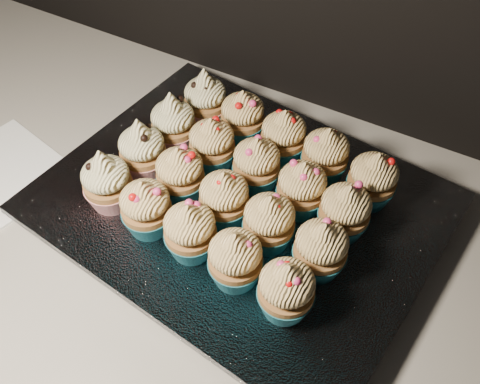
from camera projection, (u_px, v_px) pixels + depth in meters
The scene contains 23 objects.
worktop at pixel (260, 258), 0.70m from camera, with size 2.44×0.64×0.04m, color beige.
baking_tray at pixel (240, 211), 0.72m from camera, with size 0.46×0.35×0.02m, color black.
foil_lining at pixel (240, 203), 0.70m from camera, with size 0.49×0.38×0.01m, color silver.
cupcake_0 at pixel (107, 181), 0.67m from camera, with size 0.06×0.06×0.10m.
cupcake_1 at pixel (146, 207), 0.64m from camera, with size 0.06×0.06×0.08m.
cupcake_2 at pixel (190, 231), 0.62m from camera, with size 0.06×0.06×0.08m.
cupcake_3 at pixel (235, 259), 0.59m from camera, with size 0.06×0.06×0.08m.
cupcake_4 at pixel (286, 290), 0.57m from camera, with size 0.06×0.06×0.08m.
cupcake_5 at pixel (142, 150), 0.70m from camera, with size 0.06×0.06×0.10m.
cupcake_6 at pixel (180, 174), 0.68m from camera, with size 0.06×0.06×0.08m.
cupcake_7 at pixel (224, 198), 0.65m from camera, with size 0.06×0.06×0.08m.
cupcake_8 at pixel (269, 222), 0.63m from camera, with size 0.06×0.06×0.08m.
cupcake_9 at pixel (321, 249), 0.60m from camera, with size 0.06×0.06×0.08m.
cupcake_10 at pixel (173, 123), 0.74m from camera, with size 0.06×0.06×0.10m.
cupcake_11 at pixel (212, 145), 0.71m from camera, with size 0.06×0.06×0.08m.
cupcake_12 at pixel (256, 164), 0.69m from camera, with size 0.06×0.06×0.08m.
cupcake_13 at pixel (302, 188), 0.66m from camera, with size 0.06×0.06×0.08m.
cupcake_14 at pixel (345, 211), 0.64m from camera, with size 0.06×0.06×0.08m.
cupcake_15 at pixel (206, 99), 0.77m from camera, with size 0.06×0.06×0.10m.
cupcake_16 at pixel (243, 117), 0.75m from camera, with size 0.06×0.06×0.08m.
cupcake_17 at pixel (283, 136), 0.72m from camera, with size 0.06×0.06×0.08m.
cupcake_18 at pixel (325, 155), 0.70m from camera, with size 0.06×0.06×0.08m.
cupcake_19 at pixel (372, 180), 0.67m from camera, with size 0.06×0.06×0.08m.
Camera 1 is at (0.17, 1.34, 1.47)m, focal length 40.00 mm.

